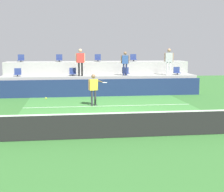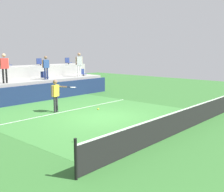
# 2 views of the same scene
# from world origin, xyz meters

# --- Properties ---
(ground_plane) EXTENTS (40.00, 40.00, 0.00)m
(ground_plane) POSITION_xyz_m (0.00, 0.00, 0.00)
(ground_plane) COLOR #336B2D
(court_inner_paint) EXTENTS (9.00, 10.00, 0.01)m
(court_inner_paint) POSITION_xyz_m (0.00, 1.00, 0.00)
(court_inner_paint) COLOR #3D7F38
(court_inner_paint) RESTS_ON ground_plane
(court_service_line) EXTENTS (9.00, 0.06, 0.00)m
(court_service_line) POSITION_xyz_m (0.00, 2.40, 0.01)
(court_service_line) COLOR white
(court_service_line) RESTS_ON ground_plane
(tennis_net) EXTENTS (10.48, 0.08, 1.07)m
(tennis_net) POSITION_xyz_m (0.00, -4.00, 0.50)
(tennis_net) COLOR black
(tennis_net) RESTS_ON ground_plane
(sponsor_backboard) EXTENTS (13.00, 0.16, 1.10)m
(sponsor_backboard) POSITION_xyz_m (0.00, 6.00, 0.55)
(sponsor_backboard) COLOR navy
(sponsor_backboard) RESTS_ON ground_plane
(seating_tier_lower) EXTENTS (13.00, 1.80, 1.25)m
(seating_tier_lower) POSITION_xyz_m (0.00, 7.30, 0.62)
(seating_tier_lower) COLOR #9E9E99
(seating_tier_lower) RESTS_ON ground_plane
(seating_tier_upper) EXTENTS (13.00, 1.80, 2.10)m
(seating_tier_upper) POSITION_xyz_m (0.00, 9.10, 1.05)
(seating_tier_upper) COLOR #9E9E99
(seating_tier_upper) RESTS_ON ground_plane
(stadium_chair_lower_far_left) EXTENTS (0.44, 0.40, 0.52)m
(stadium_chair_lower_far_left) POSITION_xyz_m (-5.37, 7.23, 1.46)
(stadium_chair_lower_far_left) COLOR #2D2D33
(stadium_chair_lower_far_left) RESTS_ON seating_tier_lower
(stadium_chair_lower_left) EXTENTS (0.44, 0.40, 0.52)m
(stadium_chair_lower_left) POSITION_xyz_m (-1.80, 7.23, 1.46)
(stadium_chair_lower_left) COLOR #2D2D33
(stadium_chair_lower_left) RESTS_ON seating_tier_lower
(stadium_chair_lower_right) EXTENTS (0.44, 0.40, 0.52)m
(stadium_chair_lower_right) POSITION_xyz_m (1.76, 7.23, 1.46)
(stadium_chair_lower_right) COLOR #2D2D33
(stadium_chair_lower_right) RESTS_ON seating_tier_lower
(stadium_chair_lower_far_right) EXTENTS (0.44, 0.40, 0.52)m
(stadium_chair_lower_far_right) POSITION_xyz_m (5.37, 7.23, 1.46)
(stadium_chair_lower_far_right) COLOR #2D2D33
(stadium_chair_lower_far_right) RESTS_ON seating_tier_lower
(stadium_chair_upper_far_left) EXTENTS (0.44, 0.40, 0.52)m
(stadium_chair_upper_far_left) POSITION_xyz_m (-5.36, 9.03, 2.31)
(stadium_chair_upper_far_left) COLOR #2D2D33
(stadium_chair_upper_far_left) RESTS_ON seating_tier_upper
(stadium_chair_upper_left) EXTENTS (0.44, 0.40, 0.52)m
(stadium_chair_upper_left) POSITION_xyz_m (-2.71, 9.03, 2.31)
(stadium_chair_upper_left) COLOR #2D2D33
(stadium_chair_upper_left) RESTS_ON seating_tier_upper
(stadium_chair_upper_center) EXTENTS (0.44, 0.40, 0.52)m
(stadium_chair_upper_center) POSITION_xyz_m (0.04, 9.03, 2.31)
(stadium_chair_upper_center) COLOR #2D2D33
(stadium_chair_upper_center) RESTS_ON seating_tier_upper
(stadium_chair_upper_right) EXTENTS (0.44, 0.40, 0.52)m
(stadium_chair_upper_right) POSITION_xyz_m (2.66, 9.03, 2.31)
(stadium_chair_upper_right) COLOR #2D2D33
(stadium_chair_upper_right) RESTS_ON seating_tier_upper
(stadium_chair_upper_far_right) EXTENTS (0.44, 0.40, 0.52)m
(stadium_chair_upper_far_right) POSITION_xyz_m (5.38, 9.03, 2.31)
(stadium_chair_upper_far_right) COLOR #2D2D33
(stadium_chair_upper_far_right) RESTS_ON seating_tier_upper
(tennis_player) EXTENTS (0.99, 1.14, 1.71)m
(tennis_player) POSITION_xyz_m (-0.76, 2.61, 1.05)
(tennis_player) COLOR #2D2D33
(tennis_player) RESTS_ON ground_plane
(spectator_leaning_on_rail) EXTENTS (0.62, 0.25, 1.78)m
(spectator_leaning_on_rail) POSITION_xyz_m (-1.30, 6.85, 2.33)
(spectator_leaning_on_rail) COLOR black
(spectator_leaning_on_rail) RESTS_ON seating_tier_lower
(spectator_in_grey) EXTENTS (0.57, 0.23, 1.59)m
(spectator_in_grey) POSITION_xyz_m (1.66, 6.85, 2.20)
(spectator_in_grey) COLOR navy
(spectator_in_grey) RESTS_ON seating_tier_lower
(spectator_in_white) EXTENTS (0.62, 0.28, 1.79)m
(spectator_in_white) POSITION_xyz_m (4.66, 6.85, 2.34)
(spectator_in_white) COLOR white
(spectator_in_white) RESTS_ON seating_tier_lower
(tennis_ball) EXTENTS (0.07, 0.07, 0.07)m
(tennis_ball) POSITION_xyz_m (-2.97, -2.59, 1.25)
(tennis_ball) COLOR #CCE033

